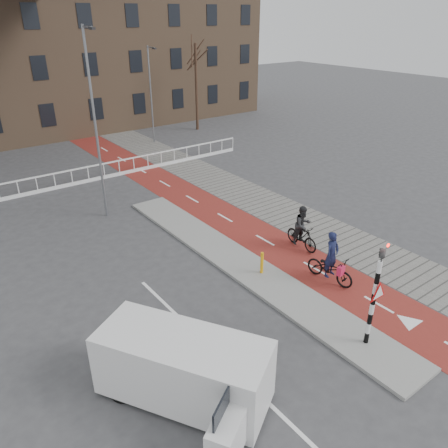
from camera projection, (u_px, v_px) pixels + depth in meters
ground at (328, 306)px, 15.26m from camera, size 120.00×120.00×0.00m
bike_lane at (202, 205)px, 23.25m from camera, size 2.50×60.00×0.01m
sidewalk at (243, 193)px, 24.76m from camera, size 3.00×60.00×0.01m
curb_island at (241, 264)px, 17.73m from camera, size 1.80×16.00×0.12m
traffic_signal at (375, 292)px, 12.61m from camera, size 0.80×0.80×3.68m
bollard at (262, 263)px, 16.83m from camera, size 0.12×0.12×0.89m
cyclist_near at (331, 265)px, 16.42m from camera, size 0.94×2.05×2.05m
cyclist_far at (302, 231)px, 18.71m from camera, size 0.86×1.83×1.94m
van at (183, 368)px, 11.25m from camera, size 3.84×4.74×1.92m
railing at (37, 188)px, 24.64m from camera, size 28.00×0.10×0.99m
tree_right at (196, 88)px, 36.60m from camera, size 0.23×0.23×7.02m
streetlight_near at (96, 129)px, 20.11m from camera, size 0.12×0.12×8.83m
streetlight_right at (151, 96)px, 32.91m from camera, size 0.12×0.12×7.09m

